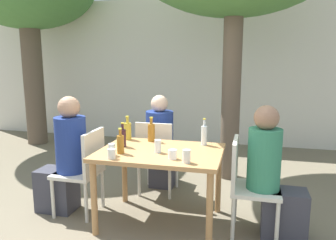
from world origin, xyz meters
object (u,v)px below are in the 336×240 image
(person_seated_2, at_px, (162,147))
(oil_cruet_3, at_px, (128,130))
(drinking_glass_3, at_px, (173,154))
(person_seated_0, at_px, (65,161))
(wine_bottle_2, at_px, (123,137))
(water_bottle_0, at_px, (204,135))
(person_seated_1, at_px, (273,180))
(patio_chair_0, at_px, (85,167))
(patio_chair_2, at_px, (156,153))
(amber_bottle_1, at_px, (151,132))
(drinking_glass_0, at_px, (158,146))
(patio_chair_1, at_px, (246,181))
(dining_table_front, at_px, (161,160))
(amber_bottle_4, at_px, (120,144))
(drinking_glass_4, at_px, (112,150))
(drinking_glass_2, at_px, (112,154))
(drinking_glass_1, at_px, (187,156))

(person_seated_2, distance_m, oil_cruet_3, 0.68)
(drinking_glass_3, bearing_deg, person_seated_0, 169.07)
(oil_cruet_3, bearing_deg, wine_bottle_2, -78.04)
(water_bottle_0, bearing_deg, person_seated_2, 136.29)
(person_seated_1, distance_m, drinking_glass_3, 0.95)
(patio_chair_0, relative_size, patio_chair_2, 1.00)
(amber_bottle_1, xyz_separation_m, wine_bottle_2, (-0.22, -0.28, -0.01))
(person_seated_2, bearing_deg, drinking_glass_0, 103.38)
(person_seated_2, distance_m, wine_bottle_2, 0.93)
(wine_bottle_2, bearing_deg, patio_chair_1, -2.45)
(amber_bottle_1, distance_m, oil_cruet_3, 0.28)
(dining_table_front, bearing_deg, drinking_glass_3, -53.33)
(water_bottle_0, relative_size, amber_bottle_4, 1.15)
(patio_chair_2, relative_size, water_bottle_0, 3.25)
(wine_bottle_2, height_order, amber_bottle_4, wine_bottle_2)
(amber_bottle_1, distance_m, drinking_glass_0, 0.46)
(patio_chair_0, xyz_separation_m, person_seated_0, (-0.23, -0.00, 0.05))
(person_seated_1, relative_size, amber_bottle_4, 5.08)
(water_bottle_0, height_order, oil_cruet_3, water_bottle_0)
(oil_cruet_3, bearing_deg, water_bottle_0, -2.55)
(patio_chair_2, distance_m, person_seated_2, 0.24)
(water_bottle_0, relative_size, oil_cruet_3, 1.07)
(patio_chair_1, relative_size, patio_chair_2, 1.00)
(dining_table_front, relative_size, drinking_glass_0, 9.54)
(patio_chair_0, bearing_deg, drinking_glass_4, 58.10)
(drinking_glass_3, bearing_deg, oil_cruet_3, 137.96)
(patio_chair_1, bearing_deg, patio_chair_2, 57.82)
(person_seated_1, height_order, amber_bottle_1, person_seated_1)
(patio_chair_2, relative_size, person_seated_0, 0.72)
(patio_chair_0, height_order, amber_bottle_4, amber_bottle_4)
(drinking_glass_0, bearing_deg, drinking_glass_4, -153.17)
(patio_chair_1, relative_size, drinking_glass_0, 7.29)
(drinking_glass_0, distance_m, drinking_glass_2, 0.45)
(person_seated_2, height_order, drinking_glass_4, person_seated_2)
(drinking_glass_0, bearing_deg, drinking_glass_1, -36.66)
(person_seated_2, height_order, drinking_glass_0, person_seated_2)
(amber_bottle_4, xyz_separation_m, drinking_glass_4, (-0.05, -0.09, -0.04))
(person_seated_2, relative_size, oil_cruet_3, 4.60)
(water_bottle_0, relative_size, amber_bottle_1, 1.05)
(person_seated_0, bearing_deg, drinking_glass_0, 85.90)
(patio_chair_0, height_order, drinking_glass_4, patio_chair_0)
(wine_bottle_2, relative_size, drinking_glass_2, 2.78)
(person_seated_1, relative_size, drinking_glass_0, 9.88)
(patio_chair_1, relative_size, drinking_glass_3, 10.75)
(oil_cruet_3, xyz_separation_m, drinking_glass_0, (0.47, -0.43, -0.04))
(person_seated_2, xyz_separation_m, oil_cruet_3, (-0.24, -0.56, 0.32))
(patio_chair_0, distance_m, amber_bottle_1, 0.79)
(drinking_glass_4, bearing_deg, wine_bottle_2, 93.70)
(person_seated_2, bearing_deg, drinking_glass_4, 82.56)
(patio_chair_1, distance_m, drinking_glass_0, 0.89)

